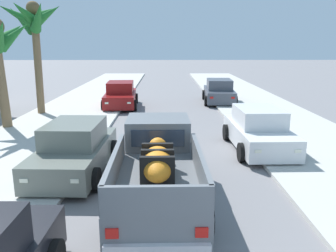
# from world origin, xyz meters

# --- Properties ---
(sidewalk_left) EXTENTS (4.97, 60.00, 0.12)m
(sidewalk_left) POSITION_xyz_m (-5.32, 12.00, 0.06)
(sidewalk_left) COLOR beige
(sidewalk_left) RESTS_ON ground
(sidewalk_right) EXTENTS (4.97, 60.00, 0.12)m
(sidewalk_right) POSITION_xyz_m (5.32, 12.00, 0.06)
(sidewalk_right) COLOR beige
(sidewalk_right) RESTS_ON ground
(curb_left) EXTENTS (0.16, 60.00, 0.10)m
(curb_left) POSITION_xyz_m (-4.23, 12.00, 0.05)
(curb_left) COLOR silver
(curb_left) RESTS_ON ground
(curb_right) EXTENTS (0.16, 60.00, 0.10)m
(curb_right) POSITION_xyz_m (4.23, 12.00, 0.05)
(curb_right) COLOR silver
(curb_right) RESTS_ON ground
(pickup_truck) EXTENTS (2.27, 5.24, 1.80)m
(pickup_truck) POSITION_xyz_m (-0.46, 6.60, 0.81)
(pickup_truck) COLOR slate
(pickup_truck) RESTS_ON ground
(car_right_near) EXTENTS (2.19, 4.33, 1.54)m
(car_right_near) POSITION_xyz_m (-3.00, 19.48, 0.71)
(car_right_near) COLOR maroon
(car_right_near) RESTS_ON ground
(car_right_mid) EXTENTS (2.14, 4.31, 1.54)m
(car_right_mid) POSITION_xyz_m (-2.98, 8.54, 0.71)
(car_right_mid) COLOR slate
(car_right_mid) RESTS_ON ground
(car_left_far) EXTENTS (2.20, 4.34, 1.54)m
(car_left_far) POSITION_xyz_m (3.28, 21.00, 0.71)
(car_left_far) COLOR #474C56
(car_left_far) RESTS_ON ground
(car_right_far) EXTENTS (2.09, 4.29, 1.54)m
(car_right_far) POSITION_xyz_m (3.14, 10.79, 0.71)
(car_right_far) COLOR silver
(car_right_far) RESTS_ON ground
(palm_tree_left_fore) EXTENTS (3.38, 3.48, 5.93)m
(palm_tree_left_fore) POSITION_xyz_m (-7.09, 17.19, 4.82)
(palm_tree_left_fore) COLOR brown
(palm_tree_left_fore) RESTS_ON ground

